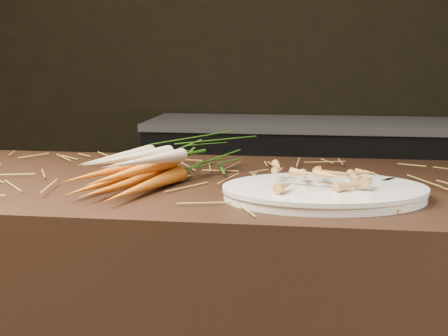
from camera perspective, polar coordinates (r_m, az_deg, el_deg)
The scene contains 6 objects.
back_counter at distance 3.28m, azimuth 8.51°, elevation -2.52°, with size 1.82×0.62×0.84m.
straw_bedding at distance 1.35m, azimuth -2.58°, elevation -0.84°, with size 1.40×0.60×0.02m, color olive, non-canonical shape.
root_veg_bunch at distance 1.35m, azimuth -5.59°, elevation 0.85°, with size 0.35×0.55×0.10m.
serving_platter at distance 1.19m, azimuth 10.19°, elevation -2.58°, with size 0.42×0.28×0.02m, color white, non-canonical shape.
roasted_veg_heap at distance 1.18m, azimuth 10.25°, elevation -0.94°, with size 0.21×0.15×0.05m, color #BD7E3E, non-canonical shape.
serving_fork at distance 1.21m, azimuth 17.41°, elevation -2.09°, with size 0.01×0.16×0.00m, color silver.
Camera 1 is at (0.23, -1.00, 1.19)m, focal length 45.00 mm.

